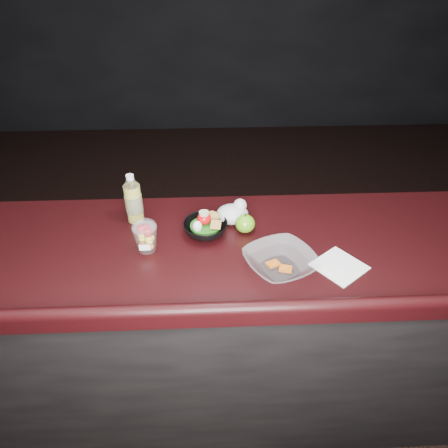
{
  "coord_description": "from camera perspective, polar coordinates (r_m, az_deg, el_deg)",
  "views": [
    {
      "loc": [
        0.0,
        -0.92,
        1.99
      ],
      "look_at": [
        0.06,
        0.32,
        1.1
      ],
      "focal_mm": 32.0,
      "sensor_mm": 36.0,
      "label": 1
    }
  ],
  "objects": [
    {
      "name": "room_shell",
      "position": [
        0.93,
        -2.78,
        25.6
      ],
      "size": [
        8.0,
        8.0,
        8.0
      ],
      "color": "black",
      "rests_on": "ground"
    },
    {
      "name": "counter",
      "position": [
        1.92,
        -1.67,
        -14.91
      ],
      "size": [
        4.06,
        0.71,
        1.02
      ],
      "color": "black",
      "rests_on": "ground"
    },
    {
      "name": "lemonade_bottle",
      "position": [
        1.69,
        -12.78,
        3.11
      ],
      "size": [
        0.07,
        0.07,
        0.21
      ],
      "color": "gold",
      "rests_on": "counter"
    },
    {
      "name": "fruit_cup",
      "position": [
        1.52,
        -11.17,
        -1.61
      ],
      "size": [
        0.09,
        0.09,
        0.13
      ],
      "color": "white",
      "rests_on": "counter"
    },
    {
      "name": "green_apple",
      "position": [
        1.61,
        3.03,
        0.06
      ],
      "size": [
        0.08,
        0.08,
        0.08
      ],
      "color": "#34840F",
      "rests_on": "counter"
    },
    {
      "name": "plastic_bag",
      "position": [
        1.66,
        1.34,
        1.59
      ],
      "size": [
        0.13,
        0.11,
        0.1
      ],
      "color": "silver",
      "rests_on": "counter"
    },
    {
      "name": "snack_bowl",
      "position": [
        1.6,
        -2.71,
        -0.44
      ],
      "size": [
        0.22,
        0.22,
        0.1
      ],
      "rotation": [
        0.0,
        0.0,
        0.28
      ],
      "color": "black",
      "rests_on": "counter"
    },
    {
      "name": "takeout_bowl",
      "position": [
        1.45,
        8.04,
        -5.43
      ],
      "size": [
        0.33,
        0.33,
        0.06
      ],
      "rotation": [
        0.0,
        0.0,
        0.43
      ],
      "color": "silver",
      "rests_on": "counter"
    },
    {
      "name": "paper_napkin",
      "position": [
        1.52,
        16.16,
        -5.81
      ],
      "size": [
        0.22,
        0.22,
        0.0
      ],
      "primitive_type": "cube",
      "rotation": [
        0.0,
        0.0,
        0.65
      ],
      "color": "white",
      "rests_on": "counter"
    }
  ]
}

